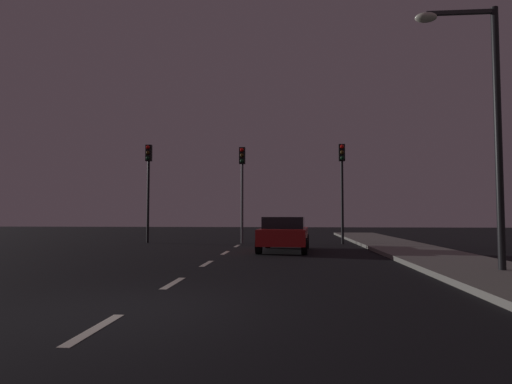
{
  "coord_description": "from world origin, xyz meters",
  "views": [
    {
      "loc": [
        2.56,
        -6.71,
        1.5
      ],
      "look_at": [
        0.78,
        15.92,
        2.74
      ],
      "focal_mm": 29.9,
      "sensor_mm": 36.0,
      "label": 1
    }
  ],
  "objects_px": {
    "traffic_signal_right": "(342,174)",
    "traffic_signal_left": "(148,174)",
    "car_stopped_ahead": "(284,233)",
    "street_lamp_right": "(483,111)",
    "traffic_signal_center": "(242,176)"
  },
  "relations": [
    {
      "from": "traffic_signal_right",
      "to": "traffic_signal_left",
      "type": "bearing_deg",
      "value": 180.0
    },
    {
      "from": "car_stopped_ahead",
      "to": "street_lamp_right",
      "type": "xyz_separation_m",
      "value": [
        5.12,
        -6.83,
        3.4
      ]
    },
    {
      "from": "traffic_signal_left",
      "to": "traffic_signal_right",
      "type": "distance_m",
      "value": 10.47
    },
    {
      "from": "traffic_signal_right",
      "to": "car_stopped_ahead",
      "type": "bearing_deg",
      "value": -122.0
    },
    {
      "from": "traffic_signal_left",
      "to": "street_lamp_right",
      "type": "distance_m",
      "value": 17.15
    },
    {
      "from": "traffic_signal_center",
      "to": "traffic_signal_right",
      "type": "bearing_deg",
      "value": 0.0
    },
    {
      "from": "car_stopped_ahead",
      "to": "traffic_signal_left",
      "type": "bearing_deg",
      "value": 147.33
    },
    {
      "from": "traffic_signal_left",
      "to": "traffic_signal_right",
      "type": "xyz_separation_m",
      "value": [
        10.47,
        -0.0,
        -0.06
      ]
    },
    {
      "from": "traffic_signal_left",
      "to": "car_stopped_ahead",
      "type": "relative_size",
      "value": 1.25
    },
    {
      "from": "traffic_signal_right",
      "to": "street_lamp_right",
      "type": "distance_m",
      "value": 11.83
    },
    {
      "from": "traffic_signal_right",
      "to": "car_stopped_ahead",
      "type": "xyz_separation_m",
      "value": [
        -3.0,
        -4.79,
        -2.93
      ]
    },
    {
      "from": "traffic_signal_center",
      "to": "traffic_signal_right",
      "type": "height_order",
      "value": "traffic_signal_right"
    },
    {
      "from": "traffic_signal_center",
      "to": "car_stopped_ahead",
      "type": "distance_m",
      "value": 6.04
    },
    {
      "from": "traffic_signal_left",
      "to": "car_stopped_ahead",
      "type": "bearing_deg",
      "value": -32.67
    },
    {
      "from": "traffic_signal_right",
      "to": "street_lamp_right",
      "type": "bearing_deg",
      "value": -79.65
    }
  ]
}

